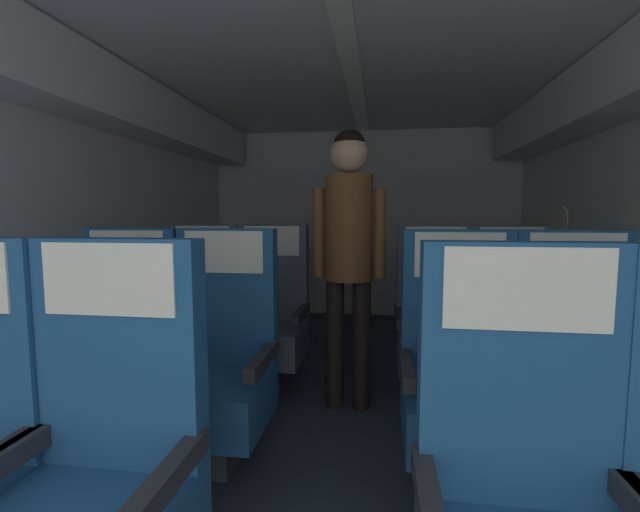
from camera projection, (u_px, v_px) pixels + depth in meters
The scene contains 12 objects.
ground at pixel (343, 424), 2.39m from camera, with size 3.74×5.67×0.02m, color #2D3342.
fuselage_shell at pixel (348, 147), 2.50m from camera, with size 3.62×5.32×2.19m.
seat_a_left_aisle at pixel (96, 485), 1.11m from camera, with size 0.51×0.50×1.11m.
seat_b_left_window at pixel (120, 363), 2.02m from camera, with size 0.51×0.50×1.11m.
seat_b_left_aisle at pixel (219, 367), 1.96m from camera, with size 0.51×0.50×1.11m.
seat_b_right_aisle at pixel (579, 385), 1.76m from camera, with size 0.51×0.50×1.11m.
seat_b_right_window at pixel (459, 380), 1.81m from camera, with size 0.51×0.50×1.11m.
seat_c_left_window at pixel (199, 318), 2.89m from camera, with size 0.51×0.50×1.11m.
seat_c_left_aisle at pixel (269, 320), 2.84m from camera, with size 0.51×0.50×1.11m.
seat_c_right_aisle at pixel (512, 329), 2.61m from camera, with size 0.51×0.50×1.11m.
seat_c_right_window at pixel (435, 326), 2.68m from camera, with size 0.51×0.50×1.11m.
flight_attendant at pixel (349, 238), 2.49m from camera, with size 0.43×0.28×1.66m.
Camera 1 is at (0.19, 0.35, 1.17)m, focal length 23.64 mm.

